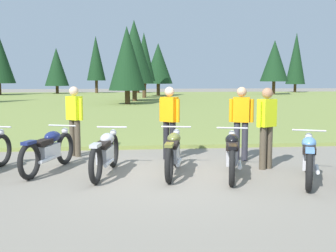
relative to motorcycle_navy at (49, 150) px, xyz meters
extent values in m
plane|color=gray|center=(2.39, -0.71, -0.44)|extent=(140.00, 140.00, 0.00)
cube|color=olive|center=(2.39, 24.36, -0.39)|extent=(80.00, 44.00, 0.10)
cylinder|color=#47331E|center=(2.22, 24.27, 0.31)|extent=(0.36, 0.36, 1.50)
cone|color=#143319|center=(2.22, 24.27, 3.53)|extent=(3.05, 3.05, 4.94)
cylinder|color=#47331E|center=(3.24, 29.87, 0.38)|extent=(0.36, 0.36, 1.64)
cone|color=#143319|center=(3.24, 29.87, 3.43)|extent=(2.07, 2.07, 4.47)
cylinder|color=#47331E|center=(23.76, 43.78, 0.15)|extent=(0.36, 0.36, 1.17)
cone|color=#143319|center=(23.76, 43.78, 4.08)|extent=(2.51, 2.51, 6.68)
cylinder|color=#47331E|center=(18.14, 36.47, 0.35)|extent=(0.36, 0.36, 1.57)
cone|color=#143319|center=(18.14, 36.47, 3.43)|extent=(3.12, 3.12, 4.59)
cylinder|color=#47331E|center=(-2.12, 43.42, 0.39)|extent=(0.36, 0.36, 1.65)
cone|color=#143319|center=(-2.12, 43.42, 3.95)|extent=(2.32, 2.32, 5.47)
cylinder|color=#47331E|center=(4.89, 34.24, 0.24)|extent=(0.36, 0.36, 1.36)
cone|color=#143319|center=(4.89, 34.24, 3.00)|extent=(2.99, 2.99, 4.16)
cylinder|color=#47331E|center=(-6.68, 41.92, 0.07)|extent=(0.36, 0.36, 1.02)
cone|color=#143319|center=(-6.68, 41.92, 2.84)|extent=(2.83, 2.83, 4.50)
cylinder|color=#47331E|center=(1.64, 20.24, 0.10)|extent=(0.36, 0.36, 1.07)
cone|color=#143319|center=(1.64, 20.24, 2.82)|extent=(2.56, 2.56, 4.38)
cylinder|color=#47331E|center=(-12.21, 38.04, 0.25)|extent=(0.36, 0.36, 1.38)
cylinder|color=#47331E|center=(3.04, 43.12, 0.12)|extent=(0.36, 0.36, 1.11)
cone|color=#143319|center=(3.04, 43.12, 3.19)|extent=(2.18, 2.18, 5.03)
torus|color=black|center=(-1.09, 0.55, -0.09)|extent=(0.29, 0.70, 0.70)
sphere|color=silver|center=(-1.08, 0.57, 0.29)|extent=(0.14, 0.14, 0.14)
torus|color=black|center=(0.22, 0.65, -0.09)|extent=(0.32, 0.70, 0.70)
torus|color=black|center=(-0.23, -0.67, -0.09)|extent=(0.32, 0.70, 0.70)
cube|color=silver|center=(-0.01, -0.01, -0.04)|extent=(0.39, 0.67, 0.28)
ellipsoid|color=navy|center=(0.05, 0.16, 0.24)|extent=(0.40, 0.54, 0.22)
cube|color=black|center=(-0.08, -0.22, 0.18)|extent=(0.36, 0.53, 0.10)
cube|color=navy|center=(-0.23, -0.67, 0.25)|extent=(0.23, 0.35, 0.06)
cylinder|color=silver|center=(0.19, 0.56, 0.42)|extent=(0.60, 0.23, 0.03)
sphere|color=silver|center=(0.22, 0.67, 0.29)|extent=(0.14, 0.14, 0.14)
cylinder|color=silver|center=(0.03, -0.34, -0.14)|extent=(0.24, 0.54, 0.07)
torus|color=black|center=(1.27, 0.26, -0.09)|extent=(0.23, 0.71, 0.70)
torus|color=black|center=(1.01, -1.11, -0.09)|extent=(0.23, 0.71, 0.70)
cube|color=silver|center=(1.14, -0.42, -0.04)|extent=(0.32, 0.67, 0.28)
ellipsoid|color=#B7B7BC|center=(1.17, -0.25, 0.24)|extent=(0.35, 0.52, 0.22)
cube|color=black|center=(1.10, -0.64, 0.18)|extent=(0.31, 0.51, 0.10)
cube|color=#B7B7BC|center=(1.01, -1.11, 0.25)|extent=(0.20, 0.34, 0.06)
cylinder|color=silver|center=(1.25, 0.17, 0.42)|extent=(0.61, 0.15, 0.03)
sphere|color=silver|center=(1.27, 0.28, 0.29)|extent=(0.14, 0.14, 0.14)
cylinder|color=silver|center=(1.22, -0.75, -0.14)|extent=(0.17, 0.55, 0.07)
torus|color=black|center=(2.59, 0.18, -0.09)|extent=(0.25, 0.71, 0.70)
torus|color=black|center=(2.30, -1.19, -0.09)|extent=(0.25, 0.71, 0.70)
cube|color=silver|center=(2.44, -0.51, -0.04)|extent=(0.33, 0.67, 0.28)
ellipsoid|color=brown|center=(2.48, -0.33, 0.24)|extent=(0.36, 0.52, 0.22)
cube|color=black|center=(2.40, -0.72, 0.18)|extent=(0.32, 0.52, 0.10)
cube|color=brown|center=(2.30, -1.19, 0.25)|extent=(0.20, 0.34, 0.06)
cylinder|color=silver|center=(2.57, 0.08, 0.42)|extent=(0.61, 0.16, 0.03)
sphere|color=silver|center=(2.60, 0.20, 0.29)|extent=(0.14, 0.14, 0.14)
cylinder|color=silver|center=(2.52, -0.83, -0.14)|extent=(0.19, 0.55, 0.07)
torus|color=black|center=(3.70, -0.14, -0.09)|extent=(0.27, 0.70, 0.70)
torus|color=black|center=(3.35, -1.50, -0.09)|extent=(0.27, 0.70, 0.70)
cube|color=silver|center=(3.53, -0.82, -0.04)|extent=(0.35, 0.67, 0.28)
ellipsoid|color=black|center=(3.57, -0.65, 0.24)|extent=(0.37, 0.53, 0.22)
cube|color=black|center=(3.47, -1.03, 0.18)|extent=(0.33, 0.52, 0.10)
cube|color=black|center=(3.35, -1.50, 0.25)|extent=(0.22, 0.34, 0.06)
cylinder|color=silver|center=(3.68, -0.24, 0.42)|extent=(0.61, 0.19, 0.03)
sphere|color=silver|center=(3.71, -0.12, 0.29)|extent=(0.14, 0.14, 0.14)
cylinder|color=silver|center=(3.59, -1.15, -0.14)|extent=(0.21, 0.55, 0.07)
torus|color=black|center=(5.09, -0.68, -0.09)|extent=(0.38, 0.68, 0.70)
torus|color=black|center=(4.53, -1.96, -0.09)|extent=(0.38, 0.68, 0.70)
cube|color=silver|center=(4.81, -1.32, -0.04)|extent=(0.44, 0.67, 0.28)
ellipsoid|color=#598CC6|center=(4.88, -1.16, 0.24)|extent=(0.43, 0.54, 0.22)
cube|color=black|center=(4.72, -1.52, 0.18)|extent=(0.40, 0.53, 0.10)
cube|color=#598CC6|center=(4.53, -1.96, 0.25)|extent=(0.26, 0.35, 0.06)
cylinder|color=silver|center=(5.05, -0.77, 0.42)|extent=(0.58, 0.28, 0.03)
sphere|color=silver|center=(5.10, -0.66, 0.29)|extent=(0.14, 0.14, 0.14)
cylinder|color=silver|center=(4.82, -1.65, -0.14)|extent=(0.29, 0.53, 0.07)
cylinder|color=#4C4233|center=(4.32, -0.27, 0.00)|extent=(0.14, 0.14, 0.88)
cylinder|color=#4C4233|center=(4.48, -0.19, 0.00)|extent=(0.14, 0.14, 0.88)
cube|color=#D8EA19|center=(4.40, -0.23, 0.72)|extent=(0.42, 0.37, 0.56)
sphere|color=#9E7051|center=(4.40, -0.23, 1.12)|extent=(0.22, 0.22, 0.22)
cylinder|color=#D8EA19|center=(4.20, -0.34, 0.70)|extent=(0.09, 0.09, 0.52)
cylinder|color=#D8EA19|center=(4.60, -0.12, 0.70)|extent=(0.09, 0.09, 0.52)
cylinder|color=#4C4233|center=(0.39, 1.52, 0.00)|extent=(0.14, 0.14, 0.88)
cylinder|color=#4C4233|center=(0.25, 1.64, 0.00)|extent=(0.14, 0.14, 0.88)
cube|color=#D8EA19|center=(0.32, 1.58, 0.72)|extent=(0.41, 0.41, 0.56)
sphere|color=beige|center=(0.32, 1.58, 1.12)|extent=(0.22, 0.22, 0.22)
cylinder|color=#D8EA19|center=(0.49, 1.43, 0.70)|extent=(0.09, 0.09, 0.52)
cylinder|color=#D8EA19|center=(0.15, 1.74, 0.70)|extent=(0.09, 0.09, 0.52)
cylinder|color=black|center=(2.46, 0.99, 0.00)|extent=(0.14, 0.14, 0.88)
cylinder|color=black|center=(2.59, 0.87, 0.00)|extent=(0.14, 0.14, 0.88)
cube|color=orange|center=(2.53, 0.93, 0.72)|extent=(0.42, 0.40, 0.56)
sphere|color=beige|center=(2.53, 0.93, 1.12)|extent=(0.22, 0.22, 0.22)
cylinder|color=orange|center=(2.35, 1.09, 0.70)|extent=(0.09, 0.09, 0.52)
cylinder|color=orange|center=(2.70, 0.78, 0.70)|extent=(0.09, 0.09, 0.52)
cylinder|color=#2D2D38|center=(4.04, 0.70, 0.00)|extent=(0.14, 0.14, 0.88)
cylinder|color=#2D2D38|center=(4.21, 0.64, 0.00)|extent=(0.14, 0.14, 0.88)
cube|color=orange|center=(4.13, 0.67, 0.72)|extent=(0.41, 0.33, 0.56)
sphere|color=tan|center=(4.13, 0.67, 1.12)|extent=(0.22, 0.22, 0.22)
cylinder|color=orange|center=(3.91, 0.75, 0.70)|extent=(0.09, 0.09, 0.52)
cylinder|color=orange|center=(4.34, 0.59, 0.70)|extent=(0.09, 0.09, 0.52)
camera|label=1|loc=(1.55, -8.24, 1.41)|focal=43.60mm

